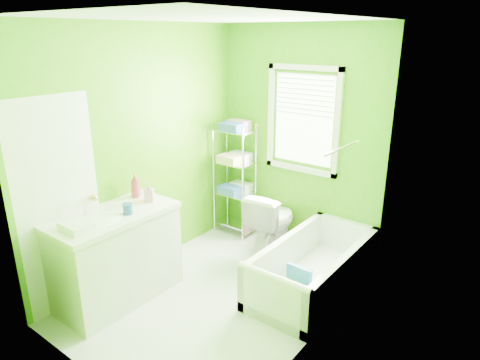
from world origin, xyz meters
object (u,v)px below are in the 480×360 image
Objects in this scene: toilet at (272,221)px; wire_shelf_unit at (236,167)px; bathtub at (312,274)px; vanity at (116,254)px.

wire_shelf_unit reaches higher than toilet.
bathtub is 1.33× the size of vanity.
toilet is at bearing 150.37° from bathtub.
vanity is at bearing -138.22° from bathtub.
bathtub is at bearing 144.40° from toilet.
vanity is at bearing 63.24° from toilet.
bathtub is 2.10× the size of toilet.
vanity is (-0.66, -1.73, 0.10)m from toilet.
bathtub is 1.95m from vanity.
toilet is at bearing -11.91° from wire_shelf_unit.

